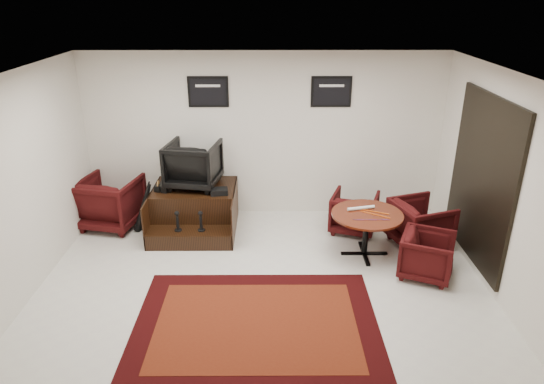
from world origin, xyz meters
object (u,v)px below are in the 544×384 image
(shine_chair, at_px, (193,162))
(table_chair_corner, at_px, (427,253))
(armchair_side, at_px, (110,200))
(table_chair_window, at_px, (421,221))
(meeting_table, at_px, (367,219))
(table_chair_back, at_px, (354,211))
(shine_podium, at_px, (195,210))

(shine_chair, distance_m, table_chair_corner, 3.84)
(armchair_side, relative_size, table_chair_corner, 1.34)
(table_chair_window, bearing_deg, meeting_table, 90.00)
(table_chair_back, distance_m, table_chair_window, 1.06)
(shine_podium, relative_size, table_chair_back, 1.92)
(armchair_side, relative_size, meeting_table, 0.90)
(meeting_table, height_order, table_chair_back, table_chair_back)
(shine_chair, distance_m, meeting_table, 2.90)
(table_chair_corner, bearing_deg, shine_podium, 89.58)
(shine_podium, height_order, armchair_side, armchair_side)
(shine_podium, height_order, table_chair_back, table_chair_back)
(armchair_side, height_order, table_chair_back, armchair_side)
(armchair_side, xyz_separation_m, table_chair_corner, (4.81, -1.58, -0.12))
(table_chair_window, relative_size, table_chair_corner, 1.15)
(shine_podium, bearing_deg, table_chair_back, -2.73)
(shine_podium, xyz_separation_m, table_chair_window, (3.55, -0.60, 0.08))
(shine_podium, relative_size, armchair_side, 1.49)
(armchair_side, xyz_separation_m, meeting_table, (4.07, -1.00, 0.13))
(shine_podium, xyz_separation_m, armchair_side, (-1.41, 0.09, 0.15))
(shine_podium, distance_m, armchair_side, 1.42)
(shine_chair, xyz_separation_m, table_chair_corner, (3.40, -1.63, -0.76))
(shine_podium, xyz_separation_m, table_chair_corner, (3.40, -1.49, 0.03))
(shine_podium, height_order, table_chair_window, table_chair_window)
(table_chair_corner, bearing_deg, shine_chair, 87.60)
(table_chair_back, bearing_deg, shine_chair, 13.82)
(table_chair_window, bearing_deg, shine_chair, 59.34)
(armchair_side, height_order, table_chair_corner, armchair_side)
(table_chair_window, xyz_separation_m, table_chair_corner, (-0.16, -0.89, -0.05))
(table_chair_corner, bearing_deg, armchair_side, 95.02)
(meeting_table, height_order, table_chair_window, table_chair_window)
(shine_podium, relative_size, meeting_table, 1.34)
(shine_podium, distance_m, table_chair_back, 2.62)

